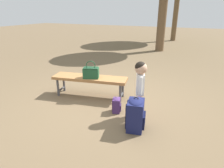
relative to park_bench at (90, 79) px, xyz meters
The scene contains 6 objects.
ground_plane 0.65m from the park_bench, 18.49° to the right, with size 40.00×40.00×0.00m, color brown.
park_bench is the anchor object (origin of this frame).
handbag 0.20m from the park_bench, 34.97° to the right, with size 0.36×0.28×0.37m.
child_standing 1.31m from the park_bench, 16.99° to the right, with size 0.20×0.26×1.00m.
backpack_large 1.52m from the park_bench, 31.31° to the right, with size 0.34×0.37×0.56m.
backpack_small 0.94m from the park_bench, 26.71° to the right, with size 0.19×0.21×0.31m.
Camera 1 is at (1.58, -3.18, 1.78)m, focal length 30.90 mm.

